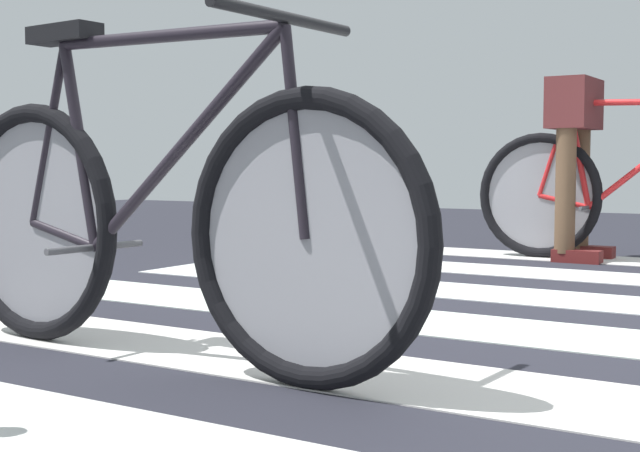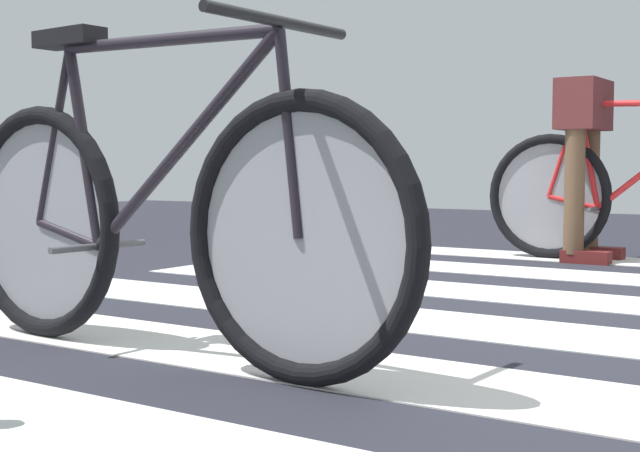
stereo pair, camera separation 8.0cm
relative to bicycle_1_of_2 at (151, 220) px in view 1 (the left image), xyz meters
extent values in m
cube|color=silver|center=(1.17, 0.17, -0.38)|extent=(5.20, 0.44, 0.00)
cube|color=silver|center=(0.99, 0.92, -0.38)|extent=(5.20, 0.44, 0.00)
torus|color=black|center=(-0.50, 0.03, -0.03)|extent=(0.72, 0.10, 0.72)
torus|color=black|center=(0.51, -0.03, -0.03)|extent=(0.72, 0.10, 0.72)
cylinder|color=gray|center=(-0.50, 0.03, -0.03)|extent=(0.61, 0.05, 0.61)
cylinder|color=gray|center=(0.51, -0.03, -0.03)|extent=(0.61, 0.05, 0.61)
cylinder|color=black|center=(0.05, 0.00, 0.48)|extent=(0.80, 0.09, 0.05)
cylinder|color=black|center=(0.11, -0.01, 0.19)|extent=(0.70, 0.08, 0.59)
cylinder|color=black|center=(-0.28, 0.02, 0.20)|extent=(0.16, 0.04, 0.59)
cylinder|color=black|center=(-0.36, 0.02, -0.06)|extent=(0.29, 0.05, 0.09)
cylinder|color=black|center=(-0.42, 0.03, 0.23)|extent=(0.19, 0.04, 0.53)
cylinder|color=black|center=(0.48, -0.03, 0.22)|extent=(0.09, 0.03, 0.50)
cube|color=black|center=(-0.34, 0.02, 0.52)|extent=(0.25, 0.11, 0.05)
cylinder|color=black|center=(0.45, -0.03, 0.49)|extent=(0.06, 0.52, 0.03)
cylinder|color=#4C4C51|center=(-0.23, 0.02, -0.09)|extent=(0.04, 0.34, 0.02)
torus|color=black|center=(0.08, 3.15, -0.03)|extent=(0.72, 0.06, 0.72)
cylinder|color=gray|center=(0.08, 3.15, -0.03)|extent=(0.61, 0.01, 0.61)
cylinder|color=red|center=(0.30, 3.15, 0.20)|extent=(0.15, 0.04, 0.59)
cylinder|color=red|center=(0.22, 3.15, -0.06)|extent=(0.29, 0.03, 0.09)
cylinder|color=red|center=(0.16, 3.15, 0.23)|extent=(0.18, 0.03, 0.53)
cube|color=black|center=(0.24, 3.15, 0.52)|extent=(0.24, 0.09, 0.05)
cylinder|color=#4C4C51|center=(0.36, 3.15, -0.09)|extent=(0.02, 0.34, 0.02)
cylinder|color=brown|center=(0.27, 3.29, 0.13)|extent=(0.11, 0.11, 0.92)
cylinder|color=brown|center=(0.27, 3.01, 0.13)|extent=(0.11, 0.11, 0.92)
cube|color=#542223|center=(0.27, 3.15, 0.49)|extent=(0.22, 0.41, 0.28)
cube|color=#5B1B1A|center=(0.34, 3.29, -0.35)|extent=(0.26, 0.10, 0.07)
cube|color=#5B1B1A|center=(0.34, 3.01, -0.35)|extent=(0.26, 0.10, 0.07)
camera|label=1|loc=(1.60, -1.76, 0.15)|focal=48.93mm
camera|label=2|loc=(1.68, -1.76, 0.15)|focal=48.93mm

